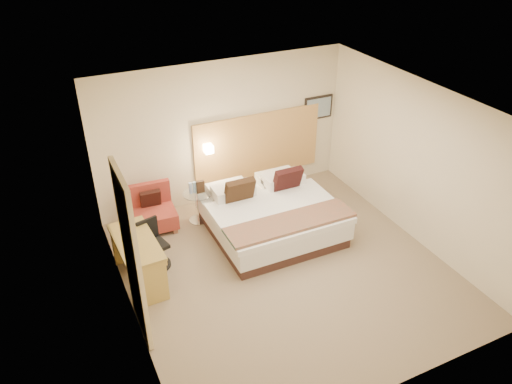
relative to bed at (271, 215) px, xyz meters
name	(u,v)px	position (x,y,z in m)	size (l,w,h in m)	color
floor	(286,269)	(-0.25, -1.03, -0.35)	(4.80, 5.00, 0.02)	#816F57
ceiling	(292,108)	(-0.25, -1.03, 2.37)	(4.80, 5.00, 0.02)	white
wall_back	(223,132)	(-0.25, 1.48, 1.01)	(4.80, 0.02, 2.70)	beige
wall_front	(402,308)	(-0.25, -3.54, 1.01)	(4.80, 0.02, 2.70)	beige
wall_left	(122,239)	(-2.66, -1.03, 1.01)	(0.02, 5.00, 2.70)	beige
wall_right	(418,163)	(2.16, -1.03, 1.01)	(0.02, 5.00, 2.70)	beige
headboard_panel	(258,146)	(0.45, 1.44, 0.61)	(2.60, 0.04, 1.30)	tan
art_frame	(318,108)	(1.77, 1.45, 1.16)	(0.62, 0.03, 0.47)	black
art_canvas	(319,108)	(1.77, 1.43, 1.16)	(0.54, 0.01, 0.39)	#758CA1
lamp_arm	(207,147)	(-0.60, 1.39, 0.81)	(0.02, 0.02, 0.12)	silver
lamp_shade	(208,149)	(-0.60, 1.33, 0.81)	(0.15, 0.15, 0.15)	#FFEDC6
curtain	(132,257)	(-2.61, -1.28, 0.88)	(0.06, 0.90, 2.42)	beige
bottle_a	(190,188)	(-1.13, 0.90, 0.35)	(0.06, 0.06, 0.21)	#90ACDE
bottle_b	(194,187)	(-1.05, 0.90, 0.35)	(0.06, 0.06, 0.21)	#92BEE2
menu_folder	(200,187)	(-0.96, 0.85, 0.36)	(0.14, 0.05, 0.23)	#322014
bed	(271,215)	(0.00, 0.00, 0.00)	(2.16, 2.06, 1.03)	#3B221D
lounge_chair	(153,212)	(-1.81, 1.01, -0.02)	(0.78, 0.70, 0.79)	#A9814F
side_table	(198,205)	(-1.02, 0.86, -0.01)	(0.52, 0.52, 0.58)	#BABDC1
desk	(138,249)	(-2.36, -0.32, 0.26)	(0.61, 1.24, 0.76)	#A1863F
desk_chair	(153,248)	(-2.09, -0.04, 0.00)	(0.55, 0.55, 0.80)	black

